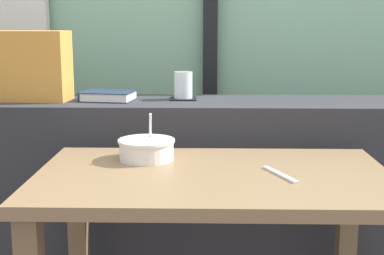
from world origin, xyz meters
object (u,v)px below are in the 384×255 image
object	(u,v)px
juice_glass	(183,86)
throw_pillow	(26,66)
closed_book	(108,96)
coaster_square	(183,99)
soup_bowl	(147,149)
breakfast_table	(213,214)
fork_utensil	(280,174)

from	to	relation	value
juice_glass	throw_pillow	xyz separation A→B (m)	(-0.59, -0.04, 0.08)
closed_book	throw_pillow	xyz separation A→B (m)	(-0.31, -0.00, 0.11)
coaster_square	soup_bowl	bearing A→B (deg)	-102.05
breakfast_table	throw_pillow	bearing A→B (deg)	141.41
juice_glass	fork_utensil	world-z (taller)	juice_glass
coaster_square	juice_glass	world-z (taller)	juice_glass
coaster_square	fork_utensil	distance (m)	0.69
juice_glass	throw_pillow	distance (m)	0.60
juice_glass	breakfast_table	bearing A→B (deg)	-79.62
coaster_square	closed_book	xyz separation A→B (m)	(-0.28, -0.04, 0.01)
throw_pillow	breakfast_table	bearing A→B (deg)	-38.59
closed_book	fork_utensil	size ratio (longest dim) A/B	1.23
coaster_square	throw_pillow	size ratio (longest dim) A/B	0.31
juice_glass	fork_utensil	size ratio (longest dim) A/B	0.59
soup_bowl	fork_utensil	world-z (taller)	soup_bowl
breakfast_table	juice_glass	size ratio (longest dim) A/B	9.94
coaster_square	fork_utensil	xyz separation A→B (m)	(0.29, -0.61, -0.12)
breakfast_table	juice_glass	xyz separation A→B (m)	(-0.11, 0.59, 0.30)
breakfast_table	fork_utensil	xyz separation A→B (m)	(0.18, -0.02, 0.13)
breakfast_table	coaster_square	size ratio (longest dim) A/B	10.04
soup_bowl	juice_glass	bearing A→B (deg)	77.95
juice_glass	closed_book	distance (m)	0.29
fork_utensil	soup_bowl	bearing A→B (deg)	134.03
coaster_square	closed_book	size ratio (longest dim) A/B	0.48
breakfast_table	juice_glass	bearing A→B (deg)	100.38
soup_bowl	fork_utensil	xyz separation A→B (m)	(0.39, -0.17, -0.03)
breakfast_table	soup_bowl	distance (m)	0.29
breakfast_table	coaster_square	xyz separation A→B (m)	(-0.11, 0.59, 0.25)
breakfast_table	coaster_square	world-z (taller)	coaster_square
closed_book	breakfast_table	bearing A→B (deg)	-54.83
closed_book	throw_pillow	world-z (taller)	throw_pillow
breakfast_table	closed_book	world-z (taller)	closed_book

